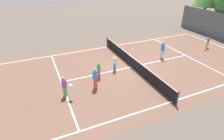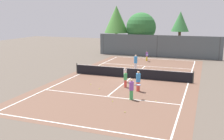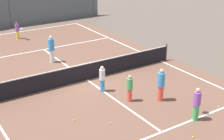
% 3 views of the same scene
% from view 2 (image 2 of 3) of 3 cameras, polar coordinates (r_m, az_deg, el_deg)
% --- Properties ---
extents(ground_plane, '(80.00, 80.00, 0.00)m').
position_cam_2_polar(ground_plane, '(25.85, 4.06, -1.73)').
color(ground_plane, brown).
extents(court_surface, '(13.00, 25.00, 0.01)m').
position_cam_2_polar(court_surface, '(25.85, 4.06, -1.73)').
color(court_surface, brown).
rests_on(court_surface, ground_plane).
extents(tennis_net, '(11.90, 0.10, 1.10)m').
position_cam_2_polar(tennis_net, '(25.73, 4.07, -0.63)').
color(tennis_net, '#333833').
rests_on(tennis_net, ground_plane).
extents(perimeter_fence, '(18.00, 0.12, 3.20)m').
position_cam_2_polar(perimeter_fence, '(39.04, 9.80, 5.16)').
color(perimeter_fence, '#515B60').
rests_on(perimeter_fence, ground_plane).
extents(tree_0, '(2.81, 2.81, 6.62)m').
position_cam_2_polar(tree_0, '(43.41, 14.64, 10.09)').
color(tree_0, brown).
rests_on(tree_0, ground_plane).
extents(tree_1, '(4.63, 4.63, 6.46)m').
position_cam_2_polar(tree_1, '(41.74, 6.35, 9.18)').
color(tree_1, brown).
rests_on(tree_1, ground_plane).
extents(tree_2, '(3.84, 3.84, 7.52)m').
position_cam_2_polar(tree_2, '(42.55, 0.96, 10.96)').
color(tree_2, brown).
rests_on(tree_2, ground_plane).
extents(player_0, '(0.54, 0.86, 1.32)m').
position_cam_2_polar(player_0, '(35.47, 7.59, 3.07)').
color(player_0, yellow).
rests_on(player_0, ground_plane).
extents(player_1, '(0.30, 0.30, 1.41)m').
position_cam_2_polar(player_1, '(24.08, 2.89, -0.98)').
color(player_1, '#388CD8').
rests_on(player_1, ground_plane).
extents(player_2, '(0.83, 0.76, 1.54)m').
position_cam_2_polar(player_2, '(19.17, 4.29, -4.16)').
color(player_2, '#3FA559').
rests_on(player_2, ground_plane).
extents(player_3, '(0.36, 0.36, 1.67)m').
position_cam_2_polar(player_3, '(21.28, 5.73, -2.38)').
color(player_3, '#E54C3F').
rests_on(player_3, ground_plane).
extents(player_4, '(0.38, 0.38, 1.76)m').
position_cam_2_polar(player_4, '(29.27, 5.16, 1.67)').
color(player_4, silver).
rests_on(player_4, ground_plane).
extents(player_5, '(0.29, 0.29, 1.38)m').
position_cam_2_polar(player_5, '(22.37, 2.94, -2.03)').
color(player_5, '#E54C3F').
rests_on(player_5, ground_plane).
extents(tennis_ball_0, '(0.07, 0.07, 0.07)m').
position_cam_2_polar(tennis_ball_0, '(31.06, -2.69, 0.67)').
color(tennis_ball_0, '#CCE533').
rests_on(tennis_ball_0, ground_plane).
extents(tennis_ball_1, '(0.07, 0.07, 0.07)m').
position_cam_2_polar(tennis_ball_1, '(28.82, 15.09, -0.62)').
color(tennis_ball_1, '#CCE533').
rests_on(tennis_ball_1, ground_plane).
extents(tennis_ball_2, '(0.07, 0.07, 0.07)m').
position_cam_2_polar(tennis_ball_2, '(19.19, 9.54, -6.67)').
color(tennis_ball_2, '#CCE533').
rests_on(tennis_ball_2, ground_plane).
extents(tennis_ball_3, '(0.07, 0.07, 0.07)m').
position_cam_2_polar(tennis_ball_3, '(22.01, -2.81, -4.07)').
color(tennis_ball_3, '#CCE533').
rests_on(tennis_ball_3, ground_plane).
extents(tennis_ball_4, '(0.07, 0.07, 0.07)m').
position_cam_2_polar(tennis_ball_4, '(23.43, -4.64, -3.10)').
color(tennis_ball_4, '#CCE533').
rests_on(tennis_ball_4, ground_plane).
extents(tennis_ball_5, '(0.07, 0.07, 0.07)m').
position_cam_2_polar(tennis_ball_5, '(25.43, 2.52, -1.87)').
color(tennis_ball_5, '#CCE533').
rests_on(tennis_ball_5, ground_plane).
extents(tennis_ball_6, '(0.07, 0.07, 0.07)m').
position_cam_2_polar(tennis_ball_6, '(32.06, 4.18, 1.01)').
color(tennis_ball_6, '#CCE533').
rests_on(tennis_ball_6, ground_plane).
extents(tennis_ball_7, '(0.07, 0.07, 0.07)m').
position_cam_2_polar(tennis_ball_7, '(31.13, 12.73, 0.41)').
color(tennis_ball_7, '#CCE533').
rests_on(tennis_ball_7, ground_plane).
extents(tennis_ball_8, '(0.07, 0.07, 0.07)m').
position_cam_2_polar(tennis_ball_8, '(32.52, -2.29, 1.19)').
color(tennis_ball_8, '#CCE533').
rests_on(tennis_ball_8, ground_plane).
extents(tennis_ball_9, '(0.07, 0.07, 0.07)m').
position_cam_2_polar(tennis_ball_9, '(16.90, 2.83, -9.13)').
color(tennis_ball_9, '#CCE533').
rests_on(tennis_ball_9, ground_plane).
extents(tennis_ball_10, '(0.07, 0.07, 0.07)m').
position_cam_2_polar(tennis_ball_10, '(22.75, -12.65, -3.83)').
color(tennis_ball_10, '#CCE533').
rests_on(tennis_ball_10, ground_plane).
extents(tennis_ball_11, '(0.07, 0.07, 0.07)m').
position_cam_2_polar(tennis_ball_11, '(18.85, 0.12, -6.84)').
color(tennis_ball_11, '#CCE533').
rests_on(tennis_ball_11, ground_plane).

